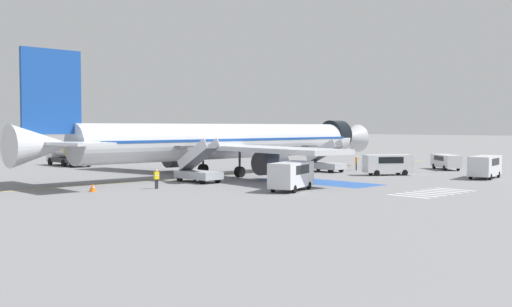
% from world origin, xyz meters
% --- Properties ---
extents(ground_plane, '(600.00, 600.00, 0.00)m').
position_xyz_m(ground_plane, '(0.00, 0.00, 0.00)').
color(ground_plane, slate).
extents(apron_leadline_yellow, '(81.40, 0.64, 0.01)m').
position_xyz_m(apron_leadline_yellow, '(-0.32, -0.45, 0.00)').
color(apron_leadline_yellow, gold).
rests_on(apron_leadline_yellow, ground_plane).
extents(apron_stand_patch_blue, '(4.61, 12.54, 0.01)m').
position_xyz_m(apron_stand_patch_blue, '(-0.32, -12.61, 0.00)').
color(apron_stand_patch_blue, '#2856A8').
rests_on(apron_stand_patch_blue, ground_plane).
extents(apron_walkway_bar_0, '(0.44, 3.60, 0.01)m').
position_xyz_m(apron_walkway_bar_0, '(-4.52, -24.96, 0.00)').
color(apron_walkway_bar_0, silver).
rests_on(apron_walkway_bar_0, ground_plane).
extents(apron_walkway_bar_1, '(0.44, 3.60, 0.01)m').
position_xyz_m(apron_walkway_bar_1, '(-3.32, -24.96, 0.00)').
color(apron_walkway_bar_1, silver).
rests_on(apron_walkway_bar_1, ground_plane).
extents(apron_walkway_bar_2, '(0.44, 3.60, 0.01)m').
position_xyz_m(apron_walkway_bar_2, '(-2.12, -24.96, 0.00)').
color(apron_walkway_bar_2, silver).
rests_on(apron_walkway_bar_2, ground_plane).
extents(apron_walkway_bar_3, '(0.44, 3.60, 0.01)m').
position_xyz_m(apron_walkway_bar_3, '(-0.92, -24.96, 0.00)').
color(apron_walkway_bar_3, silver).
rests_on(apron_walkway_bar_3, ground_plane).
extents(apron_walkway_bar_4, '(0.44, 3.60, 0.01)m').
position_xyz_m(apron_walkway_bar_4, '(0.28, -24.96, 0.00)').
color(apron_walkway_bar_4, silver).
rests_on(apron_walkway_bar_4, ground_plane).
extents(apron_walkway_bar_5, '(0.44, 3.60, 0.01)m').
position_xyz_m(apron_walkway_bar_5, '(1.48, -24.96, 0.00)').
color(apron_walkway_bar_5, silver).
rests_on(apron_walkway_bar_5, ground_plane).
extents(apron_walkway_bar_6, '(0.44, 3.60, 0.01)m').
position_xyz_m(apron_walkway_bar_6, '(2.68, -24.96, 0.00)').
color(apron_walkway_bar_6, silver).
rests_on(apron_walkway_bar_6, ground_plane).
extents(airliner, '(47.25, 36.47, 11.81)m').
position_xyz_m(airliner, '(-1.05, -0.45, 3.63)').
color(airliner, silver).
rests_on(airliner, ground_plane).
extents(boarding_stairs_forward, '(2.23, 5.24, 3.85)m').
position_xyz_m(boarding_stairs_forward, '(9.99, -4.83, 0.97)').
color(boarding_stairs_forward, '#ADB2BA').
rests_on(boarding_stairs_forward, ground_plane).
extents(boarding_stairs_aft, '(2.23, 5.24, 4.21)m').
position_xyz_m(boarding_stairs_aft, '(-8.71, -4.94, 1.02)').
color(boarding_stairs_aft, '#ADB2BA').
rests_on(boarding_stairs_aft, ground_plane).
extents(fuel_tanker, '(2.67, 8.76, 3.30)m').
position_xyz_m(fuel_tanker, '(-6.51, 25.36, 1.66)').
color(fuel_tanker, '#38383D').
rests_on(fuel_tanker, ground_plane).
extents(service_van_0, '(5.30, 4.37, 2.20)m').
position_xyz_m(service_van_0, '(11.11, -12.75, 1.32)').
color(service_van_0, silver).
rests_on(service_van_0, ground_plane).
extents(service_van_1, '(5.66, 3.07, 2.27)m').
position_xyz_m(service_van_1, '(14.76, -21.86, 1.35)').
color(service_van_1, silver).
rests_on(service_van_1, ground_plane).
extents(service_van_2, '(4.73, 5.27, 1.82)m').
position_xyz_m(service_van_2, '(23.27, -12.99, 1.11)').
color(service_van_2, silver).
rests_on(service_van_2, ground_plane).
extents(service_van_3, '(5.54, 3.64, 2.34)m').
position_xyz_m(service_van_3, '(-7.87, -16.11, 1.39)').
color(service_van_3, silver).
rests_on(service_van_3, ground_plane).
extents(ground_crew_0, '(0.44, 0.26, 1.66)m').
position_xyz_m(ground_crew_0, '(-14.99, -7.22, 0.95)').
color(ground_crew_0, '#2D2D33').
rests_on(ground_crew_0, ground_plane).
extents(ground_crew_1, '(0.49, 0.43, 1.73)m').
position_xyz_m(ground_crew_1, '(14.58, -6.02, 0.99)').
color(ground_crew_1, '#191E38').
rests_on(ground_crew_1, ground_plane).
extents(traffic_cone_0, '(0.60, 0.60, 0.67)m').
position_xyz_m(traffic_cone_0, '(-19.92, -5.40, 0.33)').
color(traffic_cone_0, orange).
rests_on(traffic_cone_0, ground_plane).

